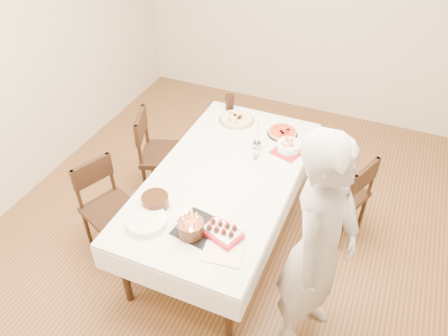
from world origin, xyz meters
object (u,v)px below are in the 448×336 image
at_px(chair_left_savory, 165,155).
at_px(pizza_white, 237,119).
at_px(birthday_cake, 190,225).
at_px(pasta_bowl, 289,146).
at_px(taper_candle, 258,133).
at_px(layer_cake, 155,202).
at_px(person, 319,249).
at_px(cola_glass, 230,102).
at_px(dining_table, 224,207).
at_px(chair_right_savory, 340,194).
at_px(pizza_pepperoni, 282,132).
at_px(chair_left_dessert, 111,210).
at_px(strawberry_box, 222,232).

height_order(chair_left_savory, pizza_white, chair_left_savory).
xyz_separation_m(chair_left_savory, birthday_cake, (0.84, -1.06, 0.38)).
xyz_separation_m(pizza_white, pasta_bowl, (0.61, -0.26, 0.02)).
xyz_separation_m(taper_candle, layer_cake, (-0.46, -1.02, -0.12)).
bearing_deg(pasta_bowl, person, -65.13).
bearing_deg(cola_glass, layer_cake, -89.17).
distance_m(dining_table, chair_right_savory, 1.05).
bearing_deg(pizza_pepperoni, chair_left_savory, -159.35).
bearing_deg(layer_cake, dining_table, 58.82).
bearing_deg(chair_left_savory, taper_candle, 165.46).
height_order(pizza_pepperoni, cola_glass, cola_glass).
bearing_deg(chair_left_dessert, chair_right_savory, -128.99).
relative_size(cola_glass, birthday_cake, 0.86).
bearing_deg(layer_cake, pizza_pepperoni, 65.33).
xyz_separation_m(chair_right_savory, pizza_pepperoni, (-0.65, 0.27, 0.33)).
distance_m(person, layer_cake, 1.28).
relative_size(layer_cake, birthday_cake, 1.38).
bearing_deg(birthday_cake, chair_left_savory, 128.30).
bearing_deg(pizza_pepperoni, pizza_white, 175.09).
bearing_deg(pasta_bowl, chair_right_savory, -5.23).
xyz_separation_m(dining_table, chair_left_dessert, (-0.86, -0.48, 0.07)).
bearing_deg(chair_left_savory, pasta_bowl, 167.99).
relative_size(chair_left_savory, chair_left_dessert, 1.06).
height_order(chair_right_savory, pasta_bowl, chair_right_savory).
xyz_separation_m(dining_table, birthday_cake, (0.04, -0.70, 0.47)).
height_order(pasta_bowl, cola_glass, cola_glass).
height_order(chair_right_savory, cola_glass, cola_glass).
height_order(taper_candle, strawberry_box, taper_candle).
relative_size(chair_right_savory, chair_left_dessert, 1.00).
bearing_deg(person, layer_cake, 100.69).
bearing_deg(chair_left_dessert, dining_table, -128.49).
bearing_deg(strawberry_box, chair_right_savory, 59.21).
distance_m(pizza_white, pizza_pepperoni, 0.48).
height_order(person, taper_candle, person).
relative_size(person, pizza_white, 5.15).
relative_size(person, pizza_pepperoni, 6.32).
bearing_deg(person, chair_left_savory, 74.00).
distance_m(pizza_white, pasta_bowl, 0.66).
distance_m(chair_left_savory, pasta_bowl, 1.25).
bearing_deg(taper_candle, chair_right_savory, 2.55).
distance_m(chair_right_savory, chair_left_savory, 1.73).
height_order(person, pizza_pepperoni, person).
xyz_separation_m(chair_left_dessert, layer_cake, (0.52, -0.07, 0.36)).
distance_m(person, taper_candle, 1.35).
height_order(chair_left_savory, birthday_cake, chair_left_savory).
height_order(taper_candle, layer_cake, taper_candle).
distance_m(chair_left_dessert, person, 1.86).
height_order(chair_left_dessert, strawberry_box, chair_left_dessert).
height_order(chair_left_dessert, pizza_white, chair_left_dessert).
bearing_deg(pasta_bowl, dining_table, -126.01).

